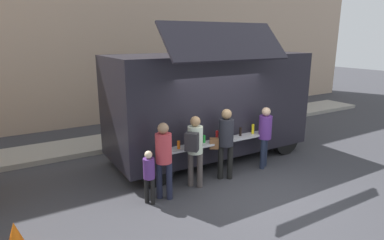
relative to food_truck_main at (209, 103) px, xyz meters
name	(u,v)px	position (x,y,z in m)	size (l,w,h in m)	color
ground_plane	(250,191)	(-0.44, -2.33, -1.62)	(60.00, 60.00, 0.00)	#38383D
curb_strip	(49,152)	(-4.00, 2.62, -1.55)	(28.00, 1.60, 0.15)	#9E998E
building_behind	(49,7)	(-3.00, 6.52, 2.89)	(32.00, 2.40, 9.02)	tan
food_truck_main	(209,103)	(0.00, 0.00, 0.00)	(5.64, 3.06, 3.76)	black
traffic_cone_orange	(15,237)	(-5.15, -2.03, -1.35)	(0.36, 0.36, 0.55)	orange
trash_bin	(260,109)	(4.12, 2.32, -1.10)	(0.60, 0.60, 1.04)	#2B5F37
customer_front_ordering	(225,138)	(-0.53, -1.48, -0.57)	(0.56, 0.44, 1.77)	black
customer_mid_with_backpack	(195,145)	(-1.41, -1.50, -0.58)	(0.54, 0.52, 1.70)	#4B4341
customer_rear_waiting	(164,154)	(-2.26, -1.63, -0.60)	(0.35, 0.35, 1.71)	#1E2136
customer_extra_browsing	(265,132)	(0.81, -1.44, -0.63)	(0.34, 0.34, 1.66)	#1D2539
child_near_queue	(149,173)	(-2.63, -1.68, -0.92)	(0.24, 0.24, 1.18)	black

